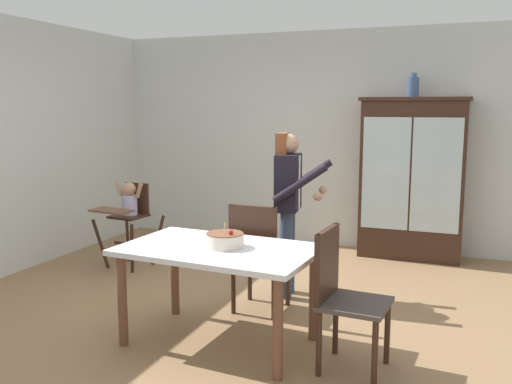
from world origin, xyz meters
The scene contains 10 objects.
ground_plane centered at (0.00, 0.00, 0.00)m, with size 6.24×6.24×0.00m, color #93704C.
wall_back centered at (0.00, 2.63, 1.35)m, with size 5.32×0.06×2.70m, color silver.
china_cabinet centered at (1.28, 2.37, 0.94)m, with size 1.22×0.48×1.87m.
ceramic_vase centered at (1.25, 2.37, 1.99)m, with size 0.13×0.13×0.27m.
high_chair_with_toddler centered at (-1.58, 0.85, 0.65)m, with size 0.63×0.73×0.95m.
adult_person centered at (0.35, 0.58, 0.97)m, with size 0.55×0.53×1.53m.
dining_table centered at (0.19, -0.62, 0.64)m, with size 1.49×0.98×0.74m.
birthday_cake centered at (0.23, -0.60, 0.79)m, with size 0.28×0.28×0.19m.
dining_chair_far_side centered at (0.24, 0.04, 0.56)m, with size 0.45×0.45×0.96m.
dining_chair_right_end centered at (1.12, -0.68, 0.56)m, with size 0.47×0.47×0.96m.
Camera 1 is at (1.87, -4.21, 1.77)m, focal length 38.62 mm.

